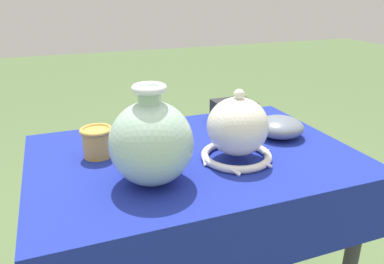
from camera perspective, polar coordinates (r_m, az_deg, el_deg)
display_table at (r=1.17m, az=0.39°, el=-8.02°), size 0.96×0.66×0.80m
vase_tall_bulbous at (r=0.93m, az=-6.22°, el=-1.54°), size 0.21×0.21×0.26m
vase_dome_bell at (r=1.07m, az=6.92°, el=0.17°), size 0.22×0.21×0.21m
mosaic_tile_box at (r=1.39m, az=6.39°, el=3.08°), size 0.14×0.13×0.08m
cup_wide_ochre at (r=1.13m, az=-14.25°, el=-1.35°), size 0.10×0.10×0.09m
bowl_shallow_slate at (r=1.28m, az=13.21°, el=0.77°), size 0.16×0.16×0.07m
cup_wide_rose at (r=1.24m, az=-8.64°, el=1.05°), size 0.10×0.10×0.08m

